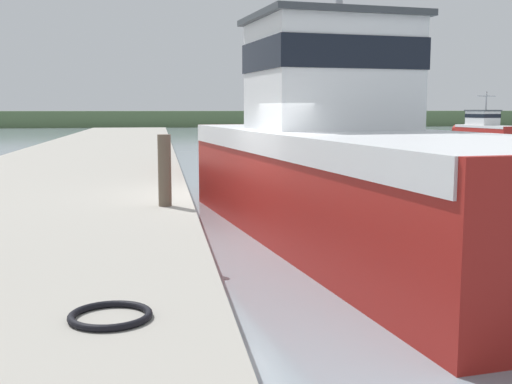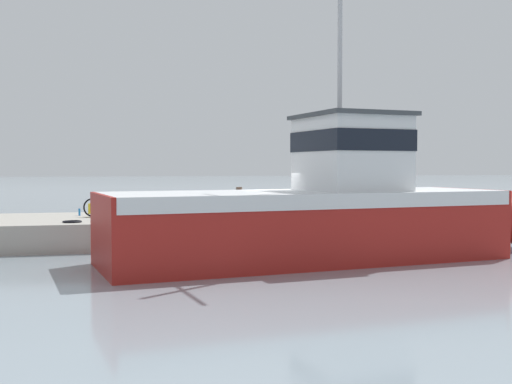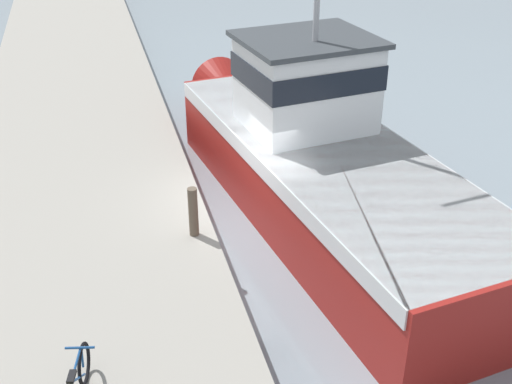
{
  "view_description": "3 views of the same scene",
  "coord_description": "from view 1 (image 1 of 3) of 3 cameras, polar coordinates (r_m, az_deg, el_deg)",
  "views": [
    {
      "loc": [
        -1.49,
        -11.2,
        2.41
      ],
      "look_at": [
        -0.33,
        -3.52,
        1.39
      ],
      "focal_mm": 45.0,
      "sensor_mm": 36.0,
      "label": 1
    },
    {
      "loc": [
        19.36,
        -5.78,
        2.69
      ],
      "look_at": [
        0.56,
        -1.18,
        1.92
      ],
      "focal_mm": 45.0,
      "sensor_mm": 36.0,
      "label": 2
    },
    {
      "loc": [
        -3.12,
        -12.72,
        8.29
      ],
      "look_at": [
        0.34,
        0.24,
        0.87
      ],
      "focal_mm": 45.0,
      "sensor_mm": 36.0,
      "label": 3
    }
  ],
  "objects": [
    {
      "name": "fishing_boat_main",
      "position": [
        12.28,
        7.99,
        2.95
      ],
      "size": [
        5.21,
        13.81,
        11.02
      ],
      "rotation": [
        0.0,
        0.0,
        0.14
      ],
      "color": "maroon",
      "rests_on": "ground_plane"
    },
    {
      "name": "hose_coil",
      "position": [
        4.81,
        -12.82,
        -10.65
      ],
      "size": [
        0.6,
        0.6,
        0.05
      ],
      "primitive_type": "torus",
      "color": "black",
      "rests_on": "dock_pier"
    },
    {
      "name": "far_shoreline",
      "position": [
        89.5,
        12.11,
        6.41
      ],
      "size": [
        180.0,
        5.0,
        2.04
      ],
      "primitive_type": "cube",
      "color": "#567047",
      "rests_on": "ground_plane"
    },
    {
      "name": "dock_pier",
      "position": [
        11.59,
        -19.71,
        -2.7
      ],
      "size": [
        5.55,
        80.0,
        0.9
      ],
      "primitive_type": "cube",
      "color": "#A39E93",
      "rests_on": "ground_plane"
    },
    {
      "name": "mooring_post",
      "position": [
        9.97,
        -8.13,
        1.91
      ],
      "size": [
        0.2,
        0.2,
        1.11
      ],
      "primitive_type": "cylinder",
      "color": "brown",
      "rests_on": "dock_pier"
    },
    {
      "name": "boat_red_outer",
      "position": [
        56.15,
        19.69,
        5.48
      ],
      "size": [
        2.69,
        8.02,
        3.77
      ],
      "rotation": [
        0.0,
        0.0,
        0.11
      ],
      "color": "#AD231E",
      "rests_on": "ground_plane"
    },
    {
      "name": "ground_plane",
      "position": [
        11.55,
        -0.97,
        -4.57
      ],
      "size": [
        320.0,
        320.0,
        0.0
      ],
      "primitive_type": "plane",
      "color": "#84939E"
    }
  ]
}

